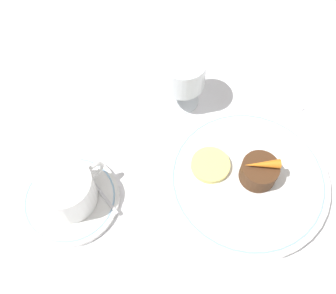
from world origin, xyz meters
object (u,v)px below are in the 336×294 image
object	(u,v)px
dinner_plate	(248,179)
fork	(308,119)
wine_glass	(183,75)
coffee_cup	(67,190)
dessert_cake	(259,172)

from	to	relation	value
dinner_plate	fork	distance (m)	0.18
wine_glass	fork	world-z (taller)	wine_glass
coffee_cup	dessert_cake	distance (m)	0.31
coffee_cup	fork	size ratio (longest dim) A/B	0.62
dessert_cake	dinner_plate	bearing A→B (deg)	150.76
coffee_cup	wine_glass	bearing A→B (deg)	8.05
dinner_plate	wine_glass	world-z (taller)	wine_glass
wine_glass	fork	bearing A→B (deg)	-50.74
wine_glass	dessert_cake	distance (m)	0.21
wine_glass	dessert_cake	xyz separation A→B (m)	(-0.01, -0.21, -0.04)
coffee_cup	wine_glass	world-z (taller)	wine_glass
coffee_cup	dessert_cake	xyz separation A→B (m)	(0.26, -0.17, -0.01)
coffee_cup	dessert_cake	bearing A→B (deg)	-32.95
wine_glass	dessert_cake	world-z (taller)	wine_glass
dinner_plate	coffee_cup	world-z (taller)	coffee_cup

